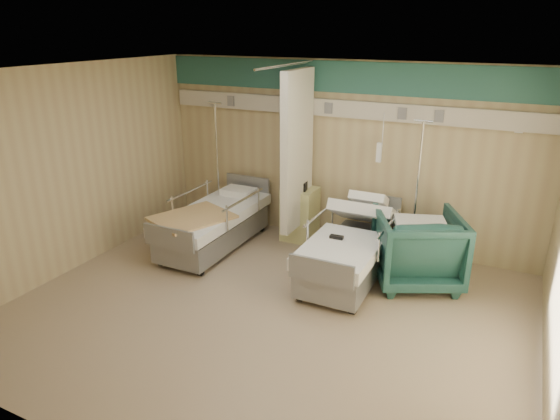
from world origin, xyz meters
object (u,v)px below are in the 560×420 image
object	(u,v)px
bed_right	(350,256)
iv_stand_left	(219,200)
bedside_cabinet	(300,214)
visitor_armchair	(417,248)
bed_left	(214,228)
iv_stand_right	(412,236)

from	to	relation	value
bed_right	iv_stand_left	bearing A→B (deg)	161.48
bed_right	iv_stand_left	size ratio (longest dim) A/B	1.03
bedside_cabinet	visitor_armchair	distance (m)	2.09
bed_right	visitor_armchair	world-z (taller)	visitor_armchair
bedside_cabinet	iv_stand_left	xyz separation A→B (m)	(-1.53, -0.00, 0.00)
bed_left	iv_stand_left	xyz separation A→B (m)	(-0.48, 0.90, 0.11)
bed_right	iv_stand_right	xyz separation A→B (m)	(0.66, 0.81, 0.11)
bed_right	bedside_cabinet	xyz separation A→B (m)	(-1.15, 0.90, 0.11)
iv_stand_right	iv_stand_left	xyz separation A→B (m)	(-3.34, 0.09, 0.00)
bed_left	bed_right	bearing A→B (deg)	0.00
visitor_armchair	iv_stand_right	distance (m)	0.59
bed_left	visitor_armchair	xyz separation A→B (m)	(3.04, 0.25, 0.18)
bed_right	iv_stand_left	world-z (taller)	iv_stand_left
bedside_cabinet	visitor_armchair	bearing A→B (deg)	-18.18
bedside_cabinet	iv_stand_right	size ratio (longest dim) A/B	0.41
bed_left	iv_stand_right	bearing A→B (deg)	15.84
iv_stand_left	visitor_armchair	bearing A→B (deg)	-10.47
bed_right	bedside_cabinet	size ratio (longest dim) A/B	2.54
bedside_cabinet	iv_stand_right	xyz separation A→B (m)	(1.81, -0.09, 0.00)
iv_stand_right	iv_stand_left	distance (m)	3.34
bed_right	bed_left	size ratio (longest dim) A/B	1.00
visitor_armchair	iv_stand_left	bearing A→B (deg)	-36.47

